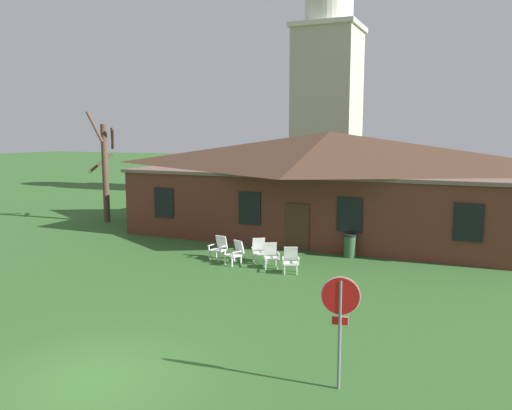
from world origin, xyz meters
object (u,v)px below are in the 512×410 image
(lawn_chair_near_door, at_px, (235,252))
(lawn_chair_right_end, at_px, (291,260))
(lawn_chair_by_porch, at_px, (219,247))
(lawn_chair_left_end, at_px, (259,250))
(trash_bin, at_px, (350,245))
(stop_sign, at_px, (340,310))
(lawn_chair_middle, at_px, (271,255))

(lawn_chair_near_door, xyz_separation_m, lawn_chair_right_end, (2.44, -0.26, 0.00))
(lawn_chair_by_porch, xyz_separation_m, lawn_chair_left_end, (1.73, 0.24, 0.00))
(lawn_chair_right_end, bearing_deg, trash_bin, 66.11)
(lawn_chair_by_porch, bearing_deg, lawn_chair_right_end, -12.92)
(stop_sign, bearing_deg, trash_bin, 102.33)
(lawn_chair_middle, bearing_deg, lawn_chair_right_end, -22.77)
(lawn_chair_by_porch, distance_m, lawn_chair_right_end, 3.55)
(lawn_chair_near_door, xyz_separation_m, lawn_chair_middle, (1.46, 0.15, 0.00))
(lawn_chair_middle, distance_m, lawn_chair_right_end, 1.07)
(lawn_chair_by_porch, distance_m, lawn_chair_near_door, 1.15)
(lawn_chair_by_porch, height_order, lawn_chair_middle, same)
(lawn_chair_left_end, distance_m, lawn_chair_right_end, 2.02)
(lawn_chair_near_door, distance_m, lawn_chair_left_end, 1.05)
(lawn_chair_middle, relative_size, lawn_chair_right_end, 1.00)
(lawn_chair_near_door, distance_m, lawn_chair_middle, 1.46)
(lawn_chair_near_door, bearing_deg, trash_bin, 37.88)
(lawn_chair_left_end, relative_size, lawn_chair_middle, 1.00)
(lawn_chair_near_door, height_order, lawn_chair_left_end, same)
(lawn_chair_left_end, bearing_deg, lawn_chair_right_end, -30.88)
(stop_sign, xyz_separation_m, lawn_chair_middle, (-4.91, 8.37, -1.18))
(lawn_chair_middle, bearing_deg, trash_bin, 49.73)
(lawn_chair_near_door, height_order, lawn_chair_right_end, same)
(stop_sign, xyz_separation_m, lawn_chair_left_end, (-5.66, 9.00, -1.18))
(lawn_chair_left_end, bearing_deg, trash_bin, 35.29)
(lawn_chair_near_door, relative_size, lawn_chair_middle, 1.00)
(stop_sign, xyz_separation_m, trash_bin, (-2.46, 11.26, -1.18))
(stop_sign, height_order, trash_bin, stop_sign)
(lawn_chair_near_door, bearing_deg, lawn_chair_left_end, 47.59)
(lawn_chair_by_porch, distance_m, lawn_chair_middle, 2.51)
(stop_sign, bearing_deg, lawn_chair_right_end, 116.23)
(lawn_chair_left_end, relative_size, lawn_chair_right_end, 1.00)
(lawn_chair_left_end, bearing_deg, lawn_chair_near_door, -132.41)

